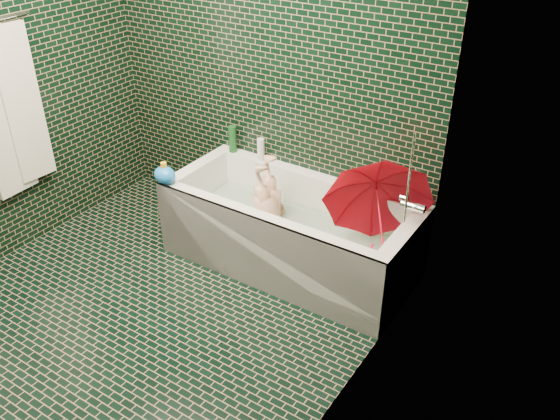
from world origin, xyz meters
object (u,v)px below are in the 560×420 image
Objects in this scene: bathtub at (289,238)px; rubber_duck at (397,193)px; bath_toy at (165,175)px; child at (271,220)px; umbrella at (379,213)px.

bathtub is 0.79m from rubber_duck.
bath_toy reaches higher than bathtub.
bathtub is 1.93× the size of child.
bathtub is at bearing -145.04° from rubber_duck.
umbrella is (0.77, 0.03, 0.30)m from child.
rubber_duck reaches higher than bathtub.
child is 1.35× the size of umbrella.
child is at bearing -150.10° from rubber_duck.
child is (-0.15, -0.00, 0.10)m from bathtub.
bath_toy is (-0.79, -0.32, 0.41)m from bathtub.
umbrella is 3.57× the size of bath_toy.
bathtub is 0.95m from bath_toy.
umbrella is at bearing 84.85° from child.
bath_toy is at bearing 169.07° from umbrella.
umbrella is at bearing -81.40° from rubber_duck.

